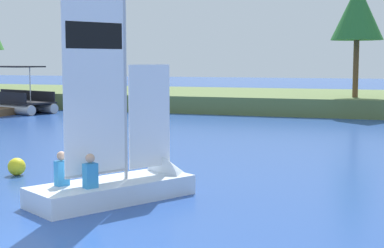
% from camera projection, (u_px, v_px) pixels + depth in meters
% --- Properties ---
extents(shore_bank, '(80.00, 12.24, 1.04)m').
position_uv_depth(shore_bank, '(301.00, 101.00, 38.84)').
color(shore_bank, '#5B703D').
rests_on(shore_bank, ground).
extents(shoreline_tree_centre, '(2.96, 2.96, 6.50)m').
position_uv_depth(shoreline_tree_centre, '(357.00, 12.00, 33.60)').
color(shoreline_tree_centre, brown).
rests_on(shoreline_tree_centre, shore_bank).
extents(wooden_dock, '(1.71, 5.87, 0.42)m').
position_uv_depth(wooden_dock, '(17.00, 109.00, 36.03)').
color(wooden_dock, brown).
rests_on(wooden_dock, ground).
extents(sailboat, '(3.27, 4.34, 6.20)m').
position_uv_depth(sailboat, '(135.00, 177.00, 13.71)').
color(sailboat, silver).
rests_on(sailboat, ground).
extents(pontoon_boat, '(6.35, 4.07, 2.83)m').
position_uv_depth(pontoon_boat, '(13.00, 101.00, 36.26)').
color(pontoon_boat, '#B2B2B7').
rests_on(pontoon_boat, ground).
extents(channel_buoy, '(0.49, 0.49, 0.49)m').
position_uv_depth(channel_buoy, '(17.00, 167.00, 16.27)').
color(channel_buoy, yellow).
rests_on(channel_buoy, ground).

